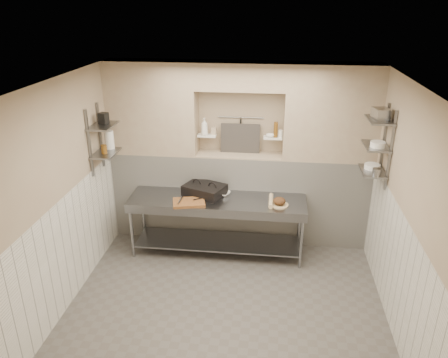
# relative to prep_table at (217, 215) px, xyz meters

# --- Properties ---
(floor) EXTENTS (4.00, 3.90, 0.10)m
(floor) POSITION_rel_prep_table_xyz_m (0.27, -1.18, -0.69)
(floor) COLOR #504C47
(floor) RESTS_ON ground
(ceiling) EXTENTS (4.00, 3.90, 0.10)m
(ceiling) POSITION_rel_prep_table_xyz_m (0.27, -1.18, 2.21)
(ceiling) COLOR silver
(ceiling) RESTS_ON ground
(wall_left) EXTENTS (0.10, 3.90, 2.80)m
(wall_left) POSITION_rel_prep_table_xyz_m (-1.78, -1.18, 0.76)
(wall_left) COLOR tan
(wall_left) RESTS_ON ground
(wall_right) EXTENTS (0.10, 3.90, 2.80)m
(wall_right) POSITION_rel_prep_table_xyz_m (2.32, -1.18, 0.76)
(wall_right) COLOR tan
(wall_right) RESTS_ON ground
(wall_back) EXTENTS (4.00, 0.10, 2.80)m
(wall_back) POSITION_rel_prep_table_xyz_m (0.27, 0.82, 0.76)
(wall_back) COLOR tan
(wall_back) RESTS_ON ground
(wall_front) EXTENTS (4.00, 0.10, 2.80)m
(wall_front) POSITION_rel_prep_table_xyz_m (0.27, -3.18, 0.76)
(wall_front) COLOR tan
(wall_front) RESTS_ON ground
(backwall_lower) EXTENTS (4.00, 0.40, 1.40)m
(backwall_lower) POSITION_rel_prep_table_xyz_m (0.27, 0.57, 0.06)
(backwall_lower) COLOR white
(backwall_lower) RESTS_ON floor
(alcove_sill) EXTENTS (1.30, 0.40, 0.02)m
(alcove_sill) POSITION_rel_prep_table_xyz_m (0.27, 0.57, 0.77)
(alcove_sill) COLOR tan
(alcove_sill) RESTS_ON backwall_lower
(backwall_pillar_left) EXTENTS (1.35, 0.40, 1.40)m
(backwall_pillar_left) POSITION_rel_prep_table_xyz_m (-1.05, 0.57, 1.46)
(backwall_pillar_left) COLOR tan
(backwall_pillar_left) RESTS_ON backwall_lower
(backwall_pillar_right) EXTENTS (1.35, 0.40, 1.40)m
(backwall_pillar_right) POSITION_rel_prep_table_xyz_m (1.60, 0.57, 1.46)
(backwall_pillar_right) COLOR tan
(backwall_pillar_right) RESTS_ON backwall_lower
(backwall_header) EXTENTS (1.30, 0.40, 0.40)m
(backwall_header) POSITION_rel_prep_table_xyz_m (0.27, 0.57, 1.96)
(backwall_header) COLOR tan
(backwall_header) RESTS_ON backwall_lower
(wainscot_left) EXTENTS (0.02, 3.90, 1.40)m
(wainscot_left) POSITION_rel_prep_table_xyz_m (-1.72, -1.18, 0.06)
(wainscot_left) COLOR white
(wainscot_left) RESTS_ON floor
(wainscot_right) EXTENTS (0.02, 3.90, 1.40)m
(wainscot_right) POSITION_rel_prep_table_xyz_m (2.26, -1.18, 0.06)
(wainscot_right) COLOR white
(wainscot_right) RESTS_ON floor
(alcove_shelf_left) EXTENTS (0.28, 0.16, 0.02)m
(alcove_shelf_left) POSITION_rel_prep_table_xyz_m (-0.23, 0.57, 1.06)
(alcove_shelf_left) COLOR white
(alcove_shelf_left) RESTS_ON backwall_lower
(alcove_shelf_right) EXTENTS (0.28, 0.16, 0.02)m
(alcove_shelf_right) POSITION_rel_prep_table_xyz_m (0.77, 0.57, 1.06)
(alcove_shelf_right) COLOR white
(alcove_shelf_right) RESTS_ON backwall_lower
(utensil_rail) EXTENTS (0.70, 0.02, 0.02)m
(utensil_rail) POSITION_rel_prep_table_xyz_m (0.27, 0.74, 1.31)
(utensil_rail) COLOR gray
(utensil_rail) RESTS_ON wall_back
(hanging_steel) EXTENTS (0.02, 0.02, 0.30)m
(hanging_steel) POSITION_rel_prep_table_xyz_m (0.27, 0.72, 1.14)
(hanging_steel) COLOR black
(hanging_steel) RESTS_ON utensil_rail
(splash_panel) EXTENTS (0.60, 0.08, 0.45)m
(splash_panel) POSITION_rel_prep_table_xyz_m (0.27, 0.67, 1.00)
(splash_panel) COLOR #383330
(splash_panel) RESTS_ON alcove_sill
(shelf_rail_left_a) EXTENTS (0.03, 0.03, 0.95)m
(shelf_rail_left_a) POSITION_rel_prep_table_xyz_m (-1.70, 0.07, 1.16)
(shelf_rail_left_a) COLOR slate
(shelf_rail_left_a) RESTS_ON wall_left
(shelf_rail_left_b) EXTENTS (0.03, 0.03, 0.95)m
(shelf_rail_left_b) POSITION_rel_prep_table_xyz_m (-1.70, -0.33, 1.16)
(shelf_rail_left_b) COLOR slate
(shelf_rail_left_b) RESTS_ON wall_left
(wall_shelf_left_lower) EXTENTS (0.30, 0.50, 0.02)m
(wall_shelf_left_lower) POSITION_rel_prep_table_xyz_m (-1.57, -0.13, 0.96)
(wall_shelf_left_lower) COLOR slate
(wall_shelf_left_lower) RESTS_ON wall_left
(wall_shelf_left_upper) EXTENTS (0.30, 0.50, 0.03)m
(wall_shelf_left_upper) POSITION_rel_prep_table_xyz_m (-1.57, -0.13, 1.36)
(wall_shelf_left_upper) COLOR slate
(wall_shelf_left_upper) RESTS_ON wall_left
(shelf_rail_right_a) EXTENTS (0.03, 0.03, 1.05)m
(shelf_rail_right_a) POSITION_rel_prep_table_xyz_m (2.25, 0.07, 1.21)
(shelf_rail_right_a) COLOR slate
(shelf_rail_right_a) RESTS_ON wall_right
(shelf_rail_right_b) EXTENTS (0.03, 0.03, 1.05)m
(shelf_rail_right_b) POSITION_rel_prep_table_xyz_m (2.25, -0.33, 1.21)
(shelf_rail_right_b) COLOR slate
(shelf_rail_right_b) RESTS_ON wall_right
(wall_shelf_right_lower) EXTENTS (0.30, 0.50, 0.02)m
(wall_shelf_right_lower) POSITION_rel_prep_table_xyz_m (2.11, -0.13, 0.86)
(wall_shelf_right_lower) COLOR slate
(wall_shelf_right_lower) RESTS_ON wall_right
(wall_shelf_right_mid) EXTENTS (0.30, 0.50, 0.02)m
(wall_shelf_right_mid) POSITION_rel_prep_table_xyz_m (2.11, -0.13, 1.21)
(wall_shelf_right_mid) COLOR slate
(wall_shelf_right_mid) RESTS_ON wall_right
(wall_shelf_right_upper) EXTENTS (0.30, 0.50, 0.03)m
(wall_shelf_right_upper) POSITION_rel_prep_table_xyz_m (2.11, -0.13, 1.56)
(wall_shelf_right_upper) COLOR slate
(wall_shelf_right_upper) RESTS_ON wall_right
(prep_table) EXTENTS (2.60, 0.70, 0.90)m
(prep_table) POSITION_rel_prep_table_xyz_m (0.00, 0.00, 0.00)
(prep_table) COLOR gray
(prep_table) RESTS_ON floor
(panini_press) EXTENTS (0.69, 0.60, 0.16)m
(panini_press) POSITION_rel_prep_table_xyz_m (-0.21, 0.15, 0.34)
(panini_press) COLOR black
(panini_press) RESTS_ON prep_table
(cutting_board) EXTENTS (0.52, 0.42, 0.04)m
(cutting_board) POSITION_rel_prep_table_xyz_m (-0.38, -0.19, 0.28)
(cutting_board) COLOR brown
(cutting_board) RESTS_ON prep_table
(knife_blade) EXTENTS (0.22, 0.18, 0.01)m
(knife_blade) POSITION_rel_prep_table_xyz_m (-0.22, -0.08, 0.31)
(knife_blade) COLOR gray
(knife_blade) RESTS_ON cutting_board
(tongs) EXTENTS (0.03, 0.25, 0.02)m
(tongs) POSITION_rel_prep_table_xyz_m (-0.50, -0.19, 0.31)
(tongs) COLOR gray
(tongs) RESTS_ON cutting_board
(mixing_bowl) EXTENTS (0.26, 0.26, 0.05)m
(mixing_bowl) POSITION_rel_prep_table_xyz_m (0.07, 0.17, 0.28)
(mixing_bowl) COLOR white
(mixing_bowl) RESTS_ON prep_table
(rolling_pin) EXTENTS (0.06, 0.41, 0.06)m
(rolling_pin) POSITION_rel_prep_table_xyz_m (0.79, -0.01, 0.29)
(rolling_pin) COLOR beige
(rolling_pin) RESTS_ON prep_table
(bread_board) EXTENTS (0.26, 0.26, 0.02)m
(bread_board) POSITION_rel_prep_table_xyz_m (0.90, -0.09, 0.27)
(bread_board) COLOR beige
(bread_board) RESTS_ON prep_table
(bread_loaf) EXTENTS (0.18, 0.18, 0.11)m
(bread_loaf) POSITION_rel_prep_table_xyz_m (0.90, -0.09, 0.33)
(bread_loaf) COLOR #4C2D19
(bread_loaf) RESTS_ON bread_board
(bottle_soap) EXTENTS (0.13, 0.13, 0.26)m
(bottle_soap) POSITION_rel_prep_table_xyz_m (-0.26, 0.53, 1.20)
(bottle_soap) COLOR white
(bottle_soap) RESTS_ON alcove_shelf_left
(jar_alcove) EXTENTS (0.07, 0.07, 0.11)m
(jar_alcove) POSITION_rel_prep_table_xyz_m (-0.13, 0.59, 1.13)
(jar_alcove) COLOR tan
(jar_alcove) RESTS_ON alcove_shelf_left
(bowl_alcove) EXTENTS (0.14, 0.14, 0.04)m
(bowl_alcove) POSITION_rel_prep_table_xyz_m (0.73, 0.56, 1.09)
(bowl_alcove) COLOR white
(bowl_alcove) RESTS_ON alcove_shelf_right
(condiment_a) EXTENTS (0.06, 0.06, 0.22)m
(condiment_a) POSITION_rel_prep_table_xyz_m (0.81, 0.60, 1.18)
(condiment_a) COLOR brown
(condiment_a) RESTS_ON alcove_shelf_right
(condiment_b) EXTENTS (0.06, 0.06, 0.23)m
(condiment_b) POSITION_rel_prep_table_xyz_m (0.81, 0.55, 1.18)
(condiment_b) COLOR brown
(condiment_b) RESTS_ON alcove_shelf_right
(condiment_c) EXTENTS (0.07, 0.07, 0.11)m
(condiment_c) POSITION_rel_prep_table_xyz_m (0.88, 0.56, 1.13)
(condiment_c) COLOR white
(condiment_c) RESTS_ON alcove_shelf_right
(jug_left) EXTENTS (0.13, 0.13, 0.26)m
(jug_left) POSITION_rel_prep_table_xyz_m (-1.57, 0.04, 1.10)
(jug_left) COLOR white
(jug_left) RESTS_ON wall_shelf_left_lower
(jar_left) EXTENTS (0.08, 0.08, 0.12)m
(jar_left) POSITION_rel_prep_table_xyz_m (-1.57, -0.18, 1.03)
(jar_left) COLOR brown
(jar_left) RESTS_ON wall_shelf_left_lower
(box_left_upper) EXTENTS (0.14, 0.14, 0.16)m
(box_left_upper) POSITION_rel_prep_table_xyz_m (-1.57, -0.08, 1.45)
(box_left_upper) COLOR black
(box_left_upper) RESTS_ON wall_shelf_left_upper
(bowl_right) EXTENTS (0.21, 0.21, 0.06)m
(bowl_right) POSITION_rel_prep_table_xyz_m (2.11, -0.07, 0.90)
(bowl_right) COLOR white
(bowl_right) RESTS_ON wall_shelf_right_lower
(canister_right) EXTENTS (0.10, 0.10, 0.10)m
(canister_right) POSITION_rel_prep_table_xyz_m (2.11, -0.34, 0.92)
(canister_right) COLOR gray
(canister_right) RESTS_ON wall_shelf_right_lower
(bowl_right_mid) EXTENTS (0.19, 0.19, 0.07)m
(bowl_right_mid) POSITION_rel_prep_table_xyz_m (2.11, -0.21, 1.26)
(bowl_right_mid) COLOR white
(bowl_right_mid) RESTS_ON wall_shelf_right_mid
(basket_right) EXTENTS (0.22, 0.25, 0.14)m
(basket_right) POSITION_rel_prep_table_xyz_m (2.11, -0.15, 1.64)
(basket_right) COLOR gray
(basket_right) RESTS_ON wall_shelf_right_upper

